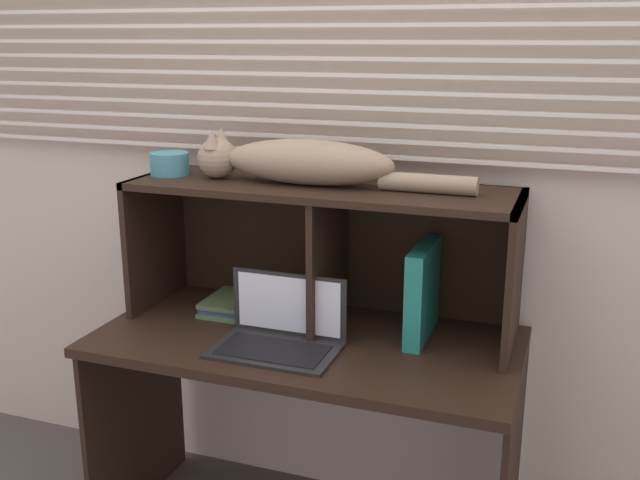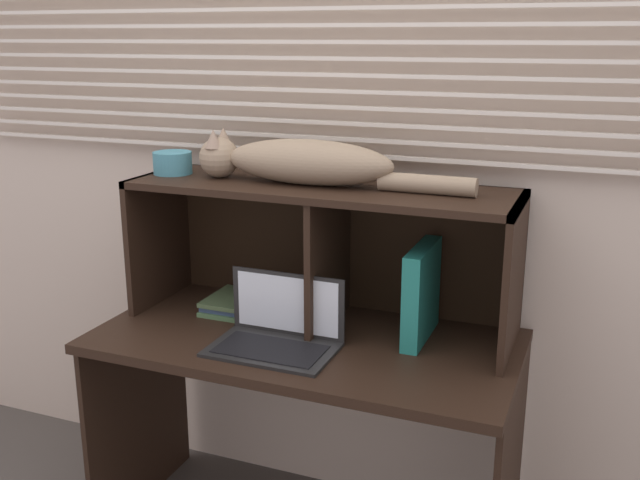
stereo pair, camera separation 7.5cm
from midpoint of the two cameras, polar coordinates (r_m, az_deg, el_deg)
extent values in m
cube|color=beige|center=(2.39, 0.98, 7.51)|extent=(4.40, 0.04, 2.50)
cube|color=silver|center=(2.35, 0.58, 6.68)|extent=(2.88, 0.02, 0.01)
cube|color=silver|center=(2.34, 0.59, 7.88)|extent=(2.88, 0.02, 0.01)
cube|color=silver|center=(2.33, 0.59, 9.08)|extent=(2.88, 0.02, 0.01)
cube|color=silver|center=(2.33, 0.59, 10.29)|extent=(2.88, 0.02, 0.01)
cube|color=silver|center=(2.33, 0.60, 11.50)|extent=(2.88, 0.02, 0.01)
cube|color=silver|center=(2.32, 0.60, 12.71)|extent=(2.88, 0.02, 0.01)
cube|color=silver|center=(2.32, 0.60, 13.93)|extent=(2.88, 0.02, 0.01)
cube|color=silver|center=(2.32, 0.61, 15.15)|extent=(2.88, 0.02, 0.01)
cube|color=silver|center=(2.32, 0.61, 16.37)|extent=(2.88, 0.02, 0.01)
cube|color=silver|center=(2.32, 0.61, 17.59)|extent=(2.88, 0.02, 0.01)
cube|color=black|center=(2.22, -2.06, -7.92)|extent=(1.26, 0.63, 0.03)
cube|color=black|center=(2.65, -14.88, -12.95)|extent=(0.02, 0.56, 0.69)
cube|color=black|center=(2.20, -0.97, 3.99)|extent=(1.18, 0.36, 0.02)
cube|color=black|center=(2.51, -13.50, 0.11)|extent=(0.02, 0.36, 0.44)
cube|color=black|center=(2.12, 13.95, -2.74)|extent=(0.02, 0.36, 0.44)
cube|color=black|center=(2.24, -0.28, -1.57)|extent=(0.02, 0.34, 0.42)
cube|color=black|center=(2.41, 0.53, -0.09)|extent=(1.18, 0.01, 0.44)
ellipsoid|color=gray|center=(2.19, -1.90, 6.07)|extent=(0.53, 0.16, 0.14)
sphere|color=gray|center=(2.32, -8.90, 6.30)|extent=(0.13, 0.13, 0.13)
cone|color=gray|center=(2.29, -9.34, 7.73)|extent=(0.06, 0.06, 0.06)
cone|color=gray|center=(2.34, -8.60, 7.94)|extent=(0.06, 0.06, 0.06)
cylinder|color=gray|center=(2.10, 7.39, 4.37)|extent=(0.28, 0.05, 0.05)
cube|color=black|center=(2.12, -4.57, -8.55)|extent=(0.36, 0.23, 0.01)
cube|color=black|center=(2.18, -3.41, -5.00)|extent=(0.36, 0.01, 0.19)
cube|color=white|center=(2.17, -3.45, -5.04)|extent=(0.32, 0.00, 0.17)
cube|color=black|center=(2.11, -4.70, -8.51)|extent=(0.30, 0.16, 0.00)
cube|color=#218075|center=(2.18, 6.99, -4.01)|extent=(0.05, 0.27, 0.28)
cube|color=#4A7046|center=(2.43, -7.64, -5.35)|extent=(0.17, 0.20, 0.01)
cube|color=#3D547D|center=(2.43, -7.49, -4.92)|extent=(0.17, 0.20, 0.02)
cube|color=#4B633E|center=(2.42, -7.62, -4.65)|extent=(0.17, 0.20, 0.01)
cylinder|color=teal|center=(2.41, -12.49, 5.81)|extent=(0.12, 0.12, 0.07)
camera|label=1|loc=(0.04, -90.96, -0.27)|focal=41.16mm
camera|label=2|loc=(0.04, 89.04, 0.27)|focal=41.16mm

